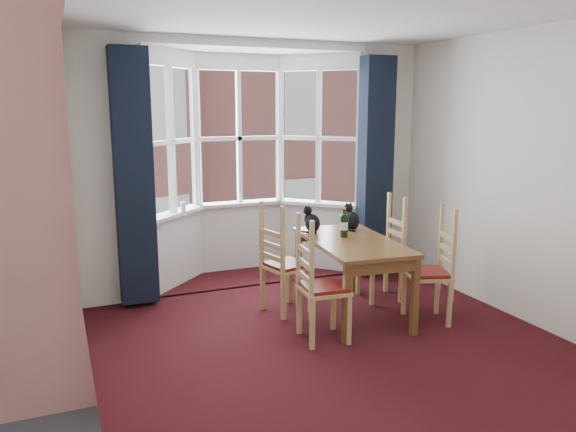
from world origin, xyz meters
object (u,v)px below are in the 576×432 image
chair_right_near (437,274)px  wine_bottle (344,224)px  cat_right (351,219)px  candle_tall (183,207)px  chair_left_far (279,268)px  chair_right_far (388,256)px  dining_table (352,249)px  cat_left (312,222)px  chair_left_near (314,290)px

chair_right_near → wine_bottle: size_ratio=3.06×
cat_right → candle_tall: size_ratio=2.61×
chair_left_far → chair_right_far: size_ratio=1.00×
dining_table → cat_left: size_ratio=5.21×
chair_left_near → wine_bottle: 0.97m
cat_left → candle_tall: 1.59m
chair_left_far → cat_right: 0.99m
chair_left_near → wine_bottle: bearing=44.7°
dining_table → chair_right_near: 0.85m
candle_tall → chair_left_far: bearing=-62.7°
cat_left → wine_bottle: 0.39m
wine_bottle → dining_table: bearing=-85.4°
chair_right_near → chair_right_far: same height
chair_right_far → wine_bottle: wine_bottle is taller
chair_left_far → chair_right_far: 1.27m
chair_right_far → wine_bottle: size_ratio=3.06×
chair_right_far → chair_right_near: bearing=-85.0°
chair_left_near → cat_right: size_ratio=3.10×
chair_right_near → chair_left_near: bearing=179.0°
chair_right_far → dining_table: bearing=-155.4°
cat_right → wine_bottle: 0.37m
chair_left_far → dining_table: bearing=-23.8°
candle_tall → chair_right_far: bearing=-34.3°
dining_table → cat_right: size_ratio=5.09×
wine_bottle → cat_right: bearing=49.8°
chair_right_far → cat_left: 0.94m
chair_left_near → chair_left_far: bearing=92.3°
chair_right_near → candle_tall: (-2.01, 2.09, 0.45)m
dining_table → chair_left_far: bearing=156.2°
wine_bottle → candle_tall: (-1.33, 1.45, 0.03)m
dining_table → cat_right: cat_right is taller
cat_right → candle_tall: bearing=143.2°
chair_left_near → chair_right_near: 1.30m
chair_right_near → wine_bottle: (-0.68, 0.64, 0.43)m
cat_left → chair_left_far: bearing=-156.9°
chair_right_far → cat_left: cat_left is taller
dining_table → cat_left: bearing=114.2°
chair_left_near → candle_tall: (-0.71, 2.07, 0.45)m
chair_right_near → wine_bottle: 1.03m
chair_left_near → candle_tall: candle_tall is taller
dining_table → chair_left_near: chair_left_near is taller
cat_left → cat_right: 0.45m
chair_right_near → cat_right: (-0.44, 0.92, 0.41)m
chair_left_far → cat_right: size_ratio=3.10×
chair_left_near → chair_right_far: bearing=31.0°
chair_left_far → cat_left: (0.45, 0.19, 0.41)m
candle_tall → cat_right: bearing=-36.8°
chair_right_far → candle_tall: candle_tall is taller
dining_table → candle_tall: size_ratio=13.28×
chair_left_far → cat_right: bearing=8.8°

